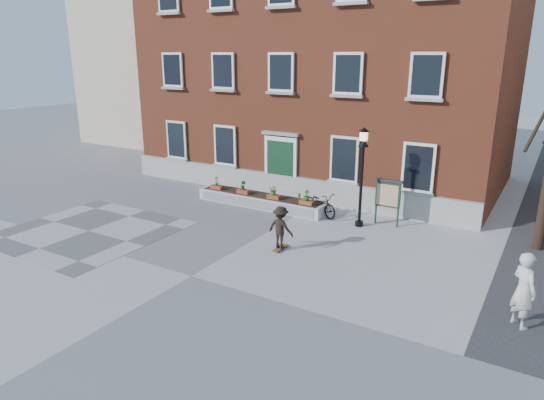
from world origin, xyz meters
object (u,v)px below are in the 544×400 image
Objects in this scene: notice_board at (388,195)px; lamp_post at (362,164)px; skateboarder at (281,227)px; bicycle at (320,204)px; bystander at (524,290)px.

lamp_post is at bearing -142.23° from notice_board.
skateboarder is (-2.33, -4.41, -0.44)m from notice_board.
bicycle is 9.69m from bystander.
skateboarder is at bearing -148.24° from bicycle.
notice_board is at bearing 62.16° from skateboarder.
bystander reaches higher than bicycle.
bystander is 8.05m from lamp_post.
bicycle is 0.50× the size of lamp_post.
notice_board is at bearing 37.77° from lamp_post.
bicycle is at bearing 168.26° from lamp_post.
bystander is at bearing -97.92° from bicycle.
lamp_post is (-6.18, 4.92, 1.55)m from bystander.
bystander is at bearing -8.91° from skateboarder.
bicycle is 2.90m from notice_board.
bystander is at bearing -46.59° from notice_board.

